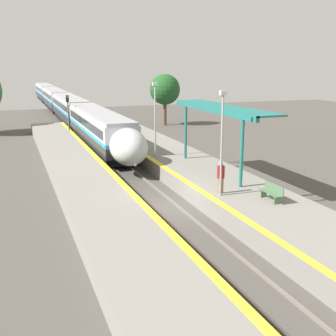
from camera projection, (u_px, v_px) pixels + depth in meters
ground_plane at (166, 209)px, 24.02m from camera, size 120.00×120.00×0.00m
rail_left at (154, 209)px, 23.76m from camera, size 0.08×90.00×0.15m
rail_right at (178, 206)px, 24.25m from camera, size 0.08×90.00×0.15m
train at (62, 103)px, 65.53m from camera, size 2.82×80.96×3.73m
platform_right at (230, 192)px, 25.33m from camera, size 4.94×64.00×1.06m
platform_left at (103, 208)px, 22.66m from camera, size 3.87×64.00×1.06m
platform_bench at (272, 192)px, 22.06m from camera, size 0.44×1.65×0.89m
person_waiting at (221, 177)px, 23.17m from camera, size 0.36×0.24×1.82m
railway_signal at (68, 114)px, 44.78m from camera, size 0.28×0.28×4.86m
lamppost_near at (222, 137)px, 22.24m from camera, size 0.36×0.20×5.67m
lamppost_mid at (155, 115)px, 32.11m from camera, size 0.36×0.20×5.67m
station_canopy at (218, 111)px, 27.65m from camera, size 2.02×11.24×4.31m
background_tree_right at (165, 90)px, 56.12m from camera, size 4.07×4.07×6.81m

